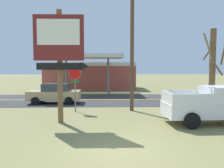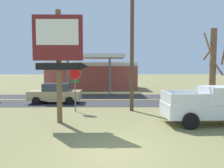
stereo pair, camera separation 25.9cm
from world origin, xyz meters
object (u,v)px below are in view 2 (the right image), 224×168
Objects in this scene: motel_sign at (59,49)px; car_tan_near_lane at (56,93)px; bare_tree at (213,69)px; pickup_white_parked_on_lawn at (215,106)px; gas_station at (92,75)px; stop_sign at (75,81)px; utility_pole at (132,34)px.

motel_sign reaches higher than car_tan_near_lane.
motel_sign is at bearing -75.19° from car_tan_near_lane.
bare_tree is (9.31, 2.77, -1.10)m from motel_sign.
pickup_white_parked_on_lawn is at bearing -111.69° from bare_tree.
gas_station reaches higher than car_tan_near_lane.
gas_station reaches higher than pickup_white_parked_on_lawn.
motel_sign is 3.81m from stop_sign.
stop_sign is 16.82m from gas_station.
stop_sign is 0.30× the size of utility_pole.
pickup_white_parked_on_lawn is (7.84, -20.38, -0.98)m from gas_station.
utility_pole reaches higher than motel_sign.
car_tan_near_lane is (-11.13, 4.09, -1.99)m from bare_tree.
pickup_white_parked_on_lawn is at bearing -35.71° from car_tan_near_lane.
utility_pole reaches higher than pickup_white_parked_on_lawn.
bare_tree is (9.00, -0.52, 0.80)m from stop_sign.
stop_sign is (0.31, 3.29, -1.90)m from motel_sign.
motel_sign is 9.78m from bare_tree.
gas_station is at bearing 103.06° from utility_pole.
utility_pole is (3.81, 0.17, 3.12)m from stop_sign.
gas_station reaches higher than stop_sign.
bare_tree is at bearing 16.55° from motel_sign.
car_tan_near_lane is (-2.12, 3.57, -1.20)m from stop_sign.
motel_sign is 0.50× the size of gas_station.
motel_sign reaches higher than stop_sign.
utility_pole is at bearing 2.50° from stop_sign.
motel_sign is 2.02× the size of stop_sign.
bare_tree reaches higher than gas_station.
gas_station is at bearing 89.25° from motel_sign.
stop_sign is at bearing -177.50° from utility_pole.
motel_sign is at bearing -90.75° from gas_station.
utility_pole reaches higher than car_tan_near_lane.
bare_tree is at bearing -20.17° from car_tan_near_lane.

